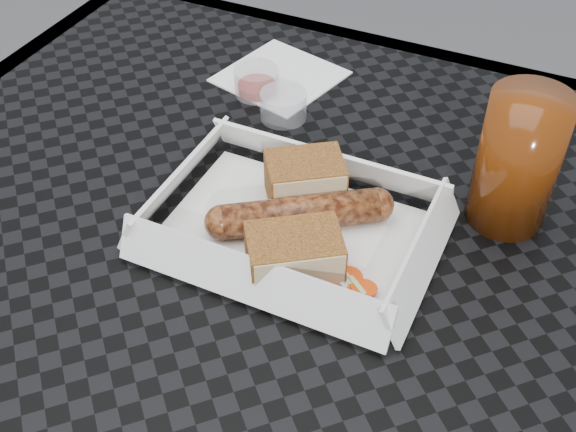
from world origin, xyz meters
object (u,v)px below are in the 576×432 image
(bratwurst, at_px, (300,214))
(drink_glass, at_px, (518,161))
(patio_table, at_px, (242,298))
(food_tray, at_px, (293,232))

(bratwurst, distance_m, drink_glass, 0.19)
(patio_table, relative_size, bratwurst, 5.50)
(food_tray, relative_size, bratwurst, 1.51)
(food_tray, distance_m, bratwurst, 0.02)
(food_tray, bearing_deg, bratwurst, 61.90)
(patio_table, distance_m, drink_glass, 0.28)
(patio_table, height_order, drink_glass, drink_glass)
(patio_table, xyz_separation_m, drink_glass, (0.20, 0.13, 0.14))
(patio_table, bearing_deg, food_tray, 36.83)
(patio_table, bearing_deg, drink_glass, 32.89)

